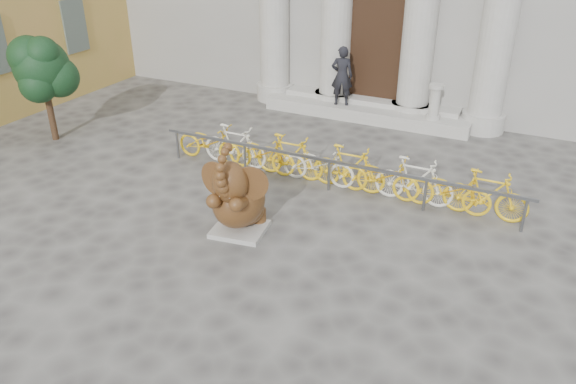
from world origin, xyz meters
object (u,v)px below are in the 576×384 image
at_px(elephant_statue, 238,199).
at_px(bike_rack, 333,165).
at_px(pedestrian, 342,76).
at_px(tree, 42,68).

relative_size(elephant_statue, bike_rack, 0.23).
bearing_deg(elephant_statue, pedestrian, 86.94).
distance_m(bike_rack, pedestrian, 4.64).
height_order(bike_rack, pedestrian, pedestrian).
height_order(tree, pedestrian, tree).
distance_m(elephant_statue, pedestrian, 7.02).
bearing_deg(pedestrian, elephant_statue, 78.73).
relative_size(elephant_statue, pedestrian, 1.15).
distance_m(elephant_statue, tree, 7.14).
height_order(elephant_statue, tree, tree).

